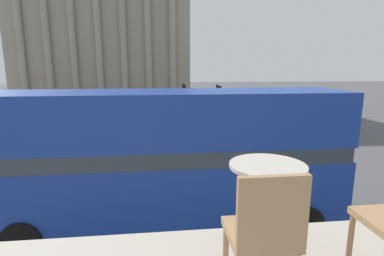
# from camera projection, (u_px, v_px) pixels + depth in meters

# --- Properties ---
(double_decker_bus) EXTENTS (10.77, 2.63, 4.40)m
(double_decker_bus) POSITION_uv_depth(u_px,v_px,m) (168.00, 155.00, 9.20)
(double_decker_bus) COLOR black
(double_decker_bus) RESTS_ON ground_plane
(cafe_dining_table) EXTENTS (0.60, 0.60, 0.73)m
(cafe_dining_table) POSITION_uv_depth(u_px,v_px,m) (267.00, 188.00, 2.37)
(cafe_dining_table) COLOR #2D2D30
(cafe_dining_table) RESTS_ON cafe_floor_slab
(cafe_chair_0) EXTENTS (0.40, 0.40, 0.91)m
(cafe_chair_0) POSITION_uv_depth(u_px,v_px,m) (264.00, 232.00, 1.77)
(cafe_chair_0) COLOR #A87F56
(cafe_chair_0) RESTS_ON cafe_floor_slab
(plaza_building_left) EXTENTS (25.14, 16.94, 26.49)m
(plaza_building_left) POSITION_uv_depth(u_px,v_px,m) (106.00, 14.00, 46.62)
(plaza_building_left) COLOR #A39984
(plaza_building_left) RESTS_ON ground_plane
(traffic_light_near) EXTENTS (0.42, 0.24, 3.20)m
(traffic_light_near) POSITION_uv_depth(u_px,v_px,m) (269.00, 126.00, 15.29)
(traffic_light_near) COLOR black
(traffic_light_near) RESTS_ON ground_plane
(traffic_light_mid) EXTENTS (0.42, 0.24, 3.96)m
(traffic_light_mid) POSITION_uv_depth(u_px,v_px,m) (218.00, 104.00, 20.49)
(traffic_light_mid) COLOR black
(traffic_light_mid) RESTS_ON ground_plane
(traffic_light_far) EXTENTS (0.42, 0.24, 3.61)m
(traffic_light_far) POSITION_uv_depth(u_px,v_px,m) (184.00, 96.00, 28.20)
(traffic_light_far) COLOR black
(traffic_light_far) RESTS_ON ground_plane
(pedestrian_olive) EXTENTS (0.32, 0.32, 1.68)m
(pedestrian_olive) POSITION_uv_depth(u_px,v_px,m) (113.00, 123.00, 22.46)
(pedestrian_olive) COLOR #282B33
(pedestrian_olive) RESTS_ON ground_plane
(pedestrian_grey) EXTENTS (0.32, 0.32, 1.69)m
(pedestrian_grey) POSITION_uv_depth(u_px,v_px,m) (159.00, 103.00, 34.79)
(pedestrian_grey) COLOR #282B33
(pedestrian_grey) RESTS_ON ground_plane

